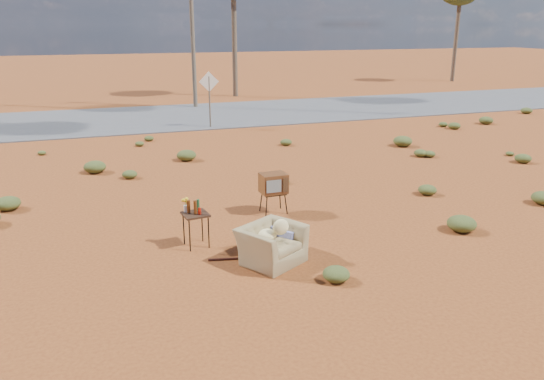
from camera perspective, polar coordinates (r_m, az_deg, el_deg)
name	(u,v)px	position (r m, az deg, el deg)	size (l,w,h in m)	color
ground	(276,248)	(9.78, 0.43, -6.21)	(140.00, 140.00, 0.00)	#954D1D
highway	(162,117)	(23.95, -11.77, 7.67)	(140.00, 7.00, 0.04)	#565659
armchair	(274,238)	(9.11, 0.22, -5.23)	(1.30, 1.24, 0.88)	#8F794E
tv_unit	(273,184)	(11.33, 0.16, 0.66)	(0.56, 0.46, 0.88)	black
side_table	(193,212)	(9.72, -8.48, -2.35)	(0.50, 0.50, 0.91)	#351F13
rusty_bar	(251,258)	(9.34, -2.30, -7.28)	(0.04, 0.04, 1.48)	#451C12
road_sign	(209,89)	(21.07, -6.77, 10.69)	(0.78, 0.06, 2.19)	brown
utility_pole_center	(192,19)	(26.42, -8.61, 17.70)	(1.40, 0.20, 8.00)	brown
scrub_patch	(187,181)	(13.57, -9.12, 1.01)	(17.49, 8.07, 0.33)	#495324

